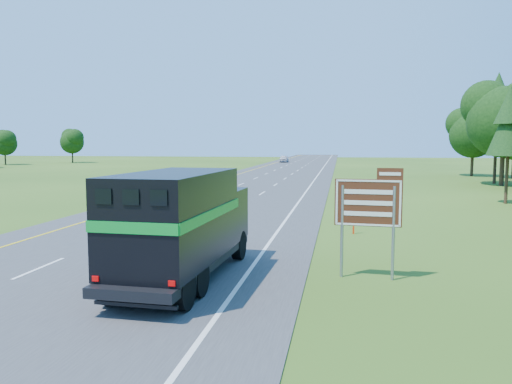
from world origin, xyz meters
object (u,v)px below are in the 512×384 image
at_px(exit_sign, 369,207).
at_px(horse_truck, 182,222).
at_px(white_suv, 214,181).
at_px(far_car, 284,159).

bearing_deg(exit_sign, horse_truck, -162.30).
bearing_deg(exit_sign, white_suv, 118.44).
xyz_separation_m(horse_truck, white_suv, (-6.65, 29.76, -1.05)).
relative_size(white_suv, far_car, 1.26).
xyz_separation_m(white_suv, exit_sign, (12.50, -28.41, 1.50)).
xyz_separation_m(far_car, exit_sign, (13.53, -94.95, 1.52)).
relative_size(horse_truck, far_car, 1.72).
height_order(horse_truck, far_car, horse_truck).
bearing_deg(white_suv, horse_truck, -80.17).
xyz_separation_m(horse_truck, far_car, (-7.69, 96.29, -1.08)).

